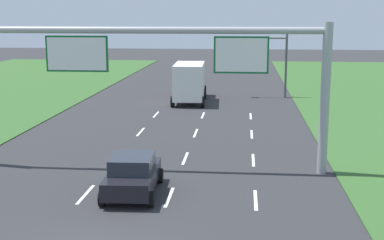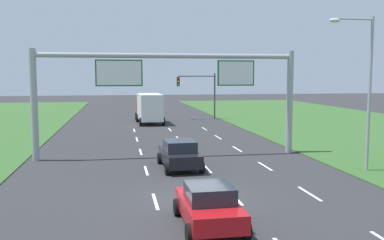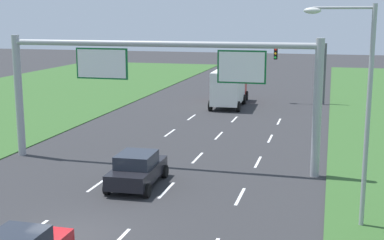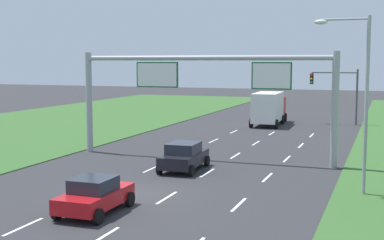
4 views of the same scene
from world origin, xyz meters
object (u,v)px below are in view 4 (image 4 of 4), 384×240
(car_lead_silver, at_px, (184,156))
(street_lamp, at_px, (358,89))
(sign_gantry, at_px, (203,85))
(box_truck, at_px, (269,107))
(car_near_red, at_px, (95,195))
(traffic_light_mast, at_px, (337,86))

(car_lead_silver, bearing_deg, street_lamp, -16.82)
(car_lead_silver, distance_m, sign_gantry, 5.52)
(car_lead_silver, distance_m, box_truck, 24.03)
(car_near_red, relative_size, sign_gantry, 0.23)
(car_near_red, bearing_deg, traffic_light_mast, 79.31)
(car_near_red, height_order, car_lead_silver, car_lead_silver)
(traffic_light_mast, relative_size, street_lamp, 0.66)
(car_near_red, bearing_deg, sign_gantry, 88.62)
(sign_gantry, distance_m, street_lamp, 11.76)
(car_near_red, relative_size, car_lead_silver, 0.92)
(box_truck, bearing_deg, street_lamp, -71.81)
(car_lead_silver, relative_size, sign_gantry, 0.25)
(street_lamp, bearing_deg, traffic_light_mast, 96.85)
(car_lead_silver, bearing_deg, box_truck, 87.75)
(sign_gantry, bearing_deg, car_near_red, -90.91)
(traffic_light_mast, bearing_deg, car_lead_silver, -103.08)
(car_lead_silver, xyz_separation_m, street_lamp, (9.82, -2.53, 4.25))
(car_lead_silver, height_order, traffic_light_mast, traffic_light_mast)
(car_near_red, relative_size, street_lamp, 0.46)
(sign_gantry, height_order, traffic_light_mast, sign_gantry)
(box_truck, height_order, traffic_light_mast, traffic_light_mast)
(sign_gantry, height_order, street_lamp, street_lamp)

